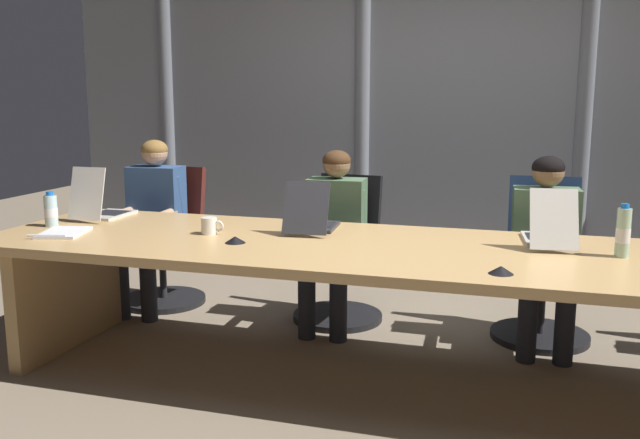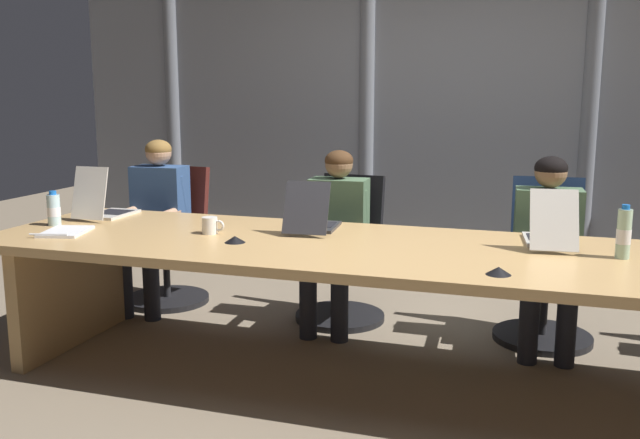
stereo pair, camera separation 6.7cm
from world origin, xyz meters
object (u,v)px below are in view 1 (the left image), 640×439
object	(u,v)px
water_bottle_primary	(623,233)
conference_mic_middle	(501,270)
laptop_left_mid	(312,221)
laptop_left_end	(102,208)
coffee_mug_near	(210,226)
water_bottle_secondary	(51,211)
person_center	(546,240)
spiral_notepad	(63,233)
office_chair_left_end	(166,252)
office_chair_center	(542,278)
person_left_end	(151,215)
laptop_center	(548,233)
conference_mic_left_side	(235,240)
person_left_mid	(333,228)
office_chair_left_mid	(341,265)

from	to	relation	value
water_bottle_primary	conference_mic_middle	world-z (taller)	water_bottle_primary
laptop_left_mid	conference_mic_middle	world-z (taller)	laptop_left_mid
laptop_left_end	coffee_mug_near	world-z (taller)	laptop_left_end
water_bottle_secondary	coffee_mug_near	distance (m)	0.99
person_center	laptop_left_end	bearing A→B (deg)	-82.57
conference_mic_middle	spiral_notepad	size ratio (longest dim) A/B	0.31
office_chair_left_end	office_chair_center	size ratio (longest dim) A/B	0.99
laptop_left_end	person_left_end	size ratio (longest dim) A/B	0.36
water_bottle_secondary	office_chair_left_end	bearing A→B (deg)	80.55
coffee_mug_near	laptop_left_mid	bearing A→B (deg)	27.13
spiral_notepad	person_center	bearing A→B (deg)	6.74
office_chair_left_end	conference_mic_middle	xyz separation A→B (m)	(2.40, -1.37, 0.39)
office_chair_center	spiral_notepad	world-z (taller)	office_chair_center
laptop_center	person_center	distance (m)	0.54
laptop_left_end	office_chair_left_end	size ratio (longest dim) A/B	0.44
office_chair_center	conference_mic_left_side	xyz separation A→B (m)	(-1.56, -1.13, 0.38)
laptop_left_end	spiral_notepad	size ratio (longest dim) A/B	1.22
person_left_end	person_left_mid	distance (m)	1.32
water_bottle_primary	person_left_end	bearing A→B (deg)	166.26
laptop_left_mid	conference_mic_left_side	xyz separation A→B (m)	(-0.29, -0.43, -0.04)
person_center	conference_mic_left_side	size ratio (longest dim) A/B	10.38
office_chair_center	conference_mic_left_side	world-z (taller)	office_chair_center
office_chair_center	spiral_notepad	bearing A→B (deg)	-68.05
spiral_notepad	water_bottle_secondary	bearing A→B (deg)	124.92
laptop_left_end	office_chair_left_end	distance (m)	0.82
person_center	conference_mic_middle	distance (m)	1.23
laptop_left_mid	office_chair_left_end	size ratio (longest dim) A/B	0.48
water_bottle_secondary	office_chair_left_mid	bearing A→B (deg)	34.38
office_chair_left_mid	conference_mic_left_side	xyz separation A→B (m)	(-0.27, -1.12, 0.39)
laptop_center	office_chair_left_end	bearing A→B (deg)	69.12
laptop_left_end	spiral_notepad	world-z (taller)	laptop_left_end
conference_mic_left_side	spiral_notepad	size ratio (longest dim) A/B	0.31
office_chair_left_mid	spiral_notepad	xyz separation A→B (m)	(-1.27, -1.19, 0.38)
office_chair_center	conference_mic_middle	world-z (taller)	office_chair_center
office_chair_left_mid	person_left_mid	distance (m)	0.33
office_chair_left_mid	person_left_mid	world-z (taller)	person_left_mid
person_left_end	spiral_notepad	distance (m)	1.03
laptop_left_end	spiral_notepad	bearing A→B (deg)	-170.40
office_chair_left_mid	water_bottle_secondary	distance (m)	1.86
office_chair_left_end	water_bottle_secondary	world-z (taller)	office_chair_left_end
person_center	laptop_left_mid	bearing A→B (deg)	-71.45
person_left_mid	spiral_notepad	size ratio (longest dim) A/B	3.26
person_center	spiral_notepad	distance (m)	2.77
person_left_end	spiral_notepad	bearing A→B (deg)	-1.00
laptop_left_mid	spiral_notepad	size ratio (longest dim) A/B	1.32
conference_mic_middle	laptop_left_end	bearing A→B (deg)	164.56
office_chair_left_end	laptop_center	bearing A→B (deg)	81.54
person_left_end	coffee_mug_near	xyz separation A→B (m)	(0.83, -0.79, 0.11)
conference_mic_left_side	conference_mic_middle	xyz separation A→B (m)	(1.35, -0.25, 0.00)
laptop_left_mid	office_chair_center	bearing A→B (deg)	-66.52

